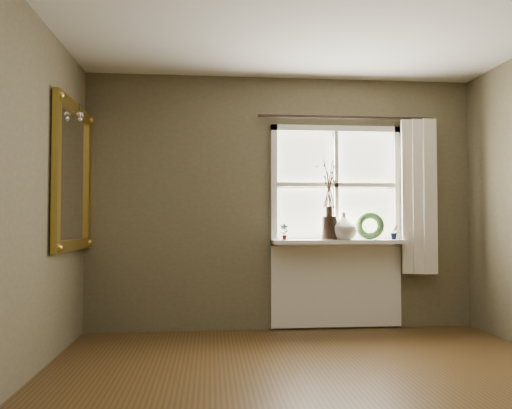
{
  "coord_description": "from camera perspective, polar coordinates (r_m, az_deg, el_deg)",
  "views": [
    {
      "loc": [
        -0.75,
        -2.84,
        1.1
      ],
      "look_at": [
        -0.35,
        1.55,
        1.25
      ],
      "focal_mm": 35.0,
      "sensor_mm": 36.0,
      "label": 1
    }
  ],
  "objects": [
    {
      "name": "wall_back",
      "position": [
        5.2,
        3.05,
        0.21
      ],
      "size": [
        4.0,
        0.1,
        2.6
      ],
      "primitive_type": "cube",
      "color": "brown",
      "rests_on": "ground"
    },
    {
      "name": "window_frame",
      "position": [
        5.25,
        9.12,
        2.18
      ],
      "size": [
        1.36,
        0.06,
        1.24
      ],
      "color": "white",
      "rests_on": "wall_back"
    },
    {
      "name": "window_sill",
      "position": [
        5.13,
        9.46,
        -4.21
      ],
      "size": [
        1.36,
        0.26,
        0.04
      ],
      "primitive_type": "cube",
      "color": "white",
      "rests_on": "wall_back"
    },
    {
      "name": "window_apron",
      "position": [
        5.27,
        9.18,
        -8.95
      ],
      "size": [
        1.36,
        0.04,
        0.88
      ],
      "primitive_type": "cube",
      "color": "white",
      "rests_on": "ground"
    },
    {
      "name": "dark_jug",
      "position": [
        5.1,
        8.36,
        -2.69
      ],
      "size": [
        0.19,
        0.19,
        0.23
      ],
      "primitive_type": "cylinder",
      "rotation": [
        0.0,
        0.0,
        -0.25
      ],
      "color": "black",
      "rests_on": "window_sill"
    },
    {
      "name": "cream_vase",
      "position": [
        5.14,
        10.0,
        -2.44
      ],
      "size": [
        0.33,
        0.33,
        0.28
      ],
      "primitive_type": "imported",
      "rotation": [
        0.0,
        0.0,
        0.27
      ],
      "color": "beige",
      "rests_on": "window_sill"
    },
    {
      "name": "wreath",
      "position": [
        5.26,
        12.89,
        -2.73
      ],
      "size": [
        0.31,
        0.23,
        0.29
      ],
      "primitive_type": "torus",
      "rotation": [
        1.36,
        0.0,
        -0.39
      ],
      "color": "#2B4B21",
      "rests_on": "window_sill"
    },
    {
      "name": "potted_plant_left",
      "position": [
        5.02,
        3.24,
        -3.11
      ],
      "size": [
        0.09,
        0.06,
        0.17
      ],
      "primitive_type": "imported",
      "rotation": [
        0.0,
        0.0,
        -0.01
      ],
      "color": "#2B4B21",
      "rests_on": "window_sill"
    },
    {
      "name": "potted_plant_right",
      "position": [
        5.31,
        15.53,
        -3.07
      ],
      "size": [
        0.1,
        0.08,
        0.15
      ],
      "primitive_type": "imported",
      "rotation": [
        0.0,
        0.0,
        0.26
      ],
      "color": "#2B4B21",
      "rests_on": "window_sill"
    },
    {
      "name": "curtain",
      "position": [
        5.42,
        18.03,
        0.9
      ],
      "size": [
        0.36,
        0.12,
        1.59
      ],
      "primitive_type": "cube",
      "color": "silver",
      "rests_on": "wall_back"
    },
    {
      "name": "curtain_rod",
      "position": [
        5.31,
        10.3,
        9.76
      ],
      "size": [
        1.84,
        0.03,
        0.03
      ],
      "primitive_type": "cylinder",
      "rotation": [
        0.0,
        1.57,
        0.0
      ],
      "color": "black",
      "rests_on": "wall_back"
    },
    {
      "name": "gilt_mirror",
      "position": [
        4.72,
        -20.17,
        3.07
      ],
      "size": [
        0.1,
        1.1,
        1.31
      ],
      "color": "white",
      "rests_on": "wall_left"
    }
  ]
}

